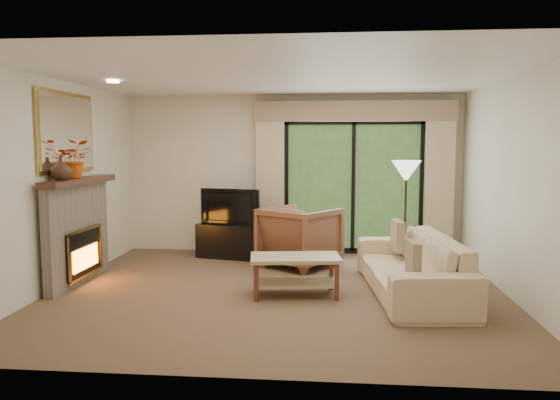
# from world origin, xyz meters

# --- Properties ---
(floor) EXTENTS (5.50, 5.50, 0.00)m
(floor) POSITION_xyz_m (0.00, 0.00, 0.00)
(floor) COLOR brown
(floor) RESTS_ON ground
(ceiling) EXTENTS (5.50, 5.50, 0.00)m
(ceiling) POSITION_xyz_m (0.00, 0.00, 2.60)
(ceiling) COLOR white
(ceiling) RESTS_ON ground
(wall_back) EXTENTS (5.00, 0.00, 5.00)m
(wall_back) POSITION_xyz_m (0.00, 2.50, 1.30)
(wall_back) COLOR #F1E4CB
(wall_back) RESTS_ON ground
(wall_front) EXTENTS (5.00, 0.00, 5.00)m
(wall_front) POSITION_xyz_m (0.00, -2.50, 1.30)
(wall_front) COLOR #F1E4CB
(wall_front) RESTS_ON ground
(wall_left) EXTENTS (0.00, 5.00, 5.00)m
(wall_left) POSITION_xyz_m (-2.75, 0.00, 1.30)
(wall_left) COLOR #F1E4CB
(wall_left) RESTS_ON ground
(wall_right) EXTENTS (0.00, 5.00, 5.00)m
(wall_right) POSITION_xyz_m (2.75, 0.00, 1.30)
(wall_right) COLOR #F1E4CB
(wall_right) RESTS_ON ground
(fireplace) EXTENTS (0.24, 1.70, 1.37)m
(fireplace) POSITION_xyz_m (-2.63, 0.20, 0.69)
(fireplace) COLOR slate
(fireplace) RESTS_ON floor
(mirror) EXTENTS (0.07, 1.45, 1.02)m
(mirror) POSITION_xyz_m (-2.71, 0.20, 1.95)
(mirror) COLOR #B49042
(mirror) RESTS_ON wall_left
(sliding_door) EXTENTS (2.26, 0.10, 2.16)m
(sliding_door) POSITION_xyz_m (1.00, 2.45, 1.10)
(sliding_door) COLOR black
(sliding_door) RESTS_ON floor
(curtain_left) EXTENTS (0.45, 0.18, 2.35)m
(curtain_left) POSITION_xyz_m (-0.35, 2.34, 1.20)
(curtain_left) COLOR beige
(curtain_left) RESTS_ON floor
(curtain_right) EXTENTS (0.45, 0.18, 2.35)m
(curtain_right) POSITION_xyz_m (2.35, 2.34, 1.20)
(curtain_right) COLOR beige
(curtain_right) RESTS_ON floor
(cornice) EXTENTS (3.20, 0.24, 0.32)m
(cornice) POSITION_xyz_m (1.00, 2.36, 2.32)
(cornice) COLOR #9E8364
(cornice) RESTS_ON wall_back
(media_console) EXTENTS (1.16, 0.72, 0.54)m
(media_console) POSITION_xyz_m (-0.91, 1.95, 0.27)
(media_console) COLOR black
(media_console) RESTS_ON floor
(tv) EXTENTS (0.99, 0.35, 0.57)m
(tv) POSITION_xyz_m (-0.91, 1.95, 0.82)
(tv) COLOR black
(tv) RESTS_ON media_console
(armchair) EXTENTS (1.34, 1.35, 0.89)m
(armchair) POSITION_xyz_m (0.19, 1.41, 0.45)
(armchair) COLOR brown
(armchair) RESTS_ON floor
(sofa) EXTENTS (1.17, 2.50, 0.71)m
(sofa) POSITION_xyz_m (1.61, 0.05, 0.35)
(sofa) COLOR beige
(sofa) RESTS_ON floor
(pillow_near) EXTENTS (0.13, 0.37, 0.36)m
(pillow_near) POSITION_xyz_m (1.53, -0.65, 0.58)
(pillow_near) COLOR brown
(pillow_near) RESTS_ON sofa
(pillow_far) EXTENTS (0.14, 0.41, 0.40)m
(pillow_far) POSITION_xyz_m (1.53, 0.75, 0.59)
(pillow_far) COLOR brown
(pillow_far) RESTS_ON sofa
(coffee_table) EXTENTS (1.13, 0.72, 0.48)m
(coffee_table) POSITION_xyz_m (0.22, -0.14, 0.24)
(coffee_table) COLOR tan
(coffee_table) RESTS_ON floor
(floor_lamp) EXTENTS (0.45, 0.45, 1.57)m
(floor_lamp) POSITION_xyz_m (1.71, 1.41, 0.78)
(floor_lamp) COLOR beige
(floor_lamp) RESTS_ON floor
(vase) EXTENTS (0.30, 0.30, 0.28)m
(vase) POSITION_xyz_m (-2.61, -0.20, 1.51)
(vase) COLOR #432B1D
(vase) RESTS_ON fireplace
(branches) EXTENTS (0.54, 0.51, 0.49)m
(branches) POSITION_xyz_m (-2.61, 0.14, 1.61)
(branches) COLOR #CC490C
(branches) RESTS_ON fireplace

